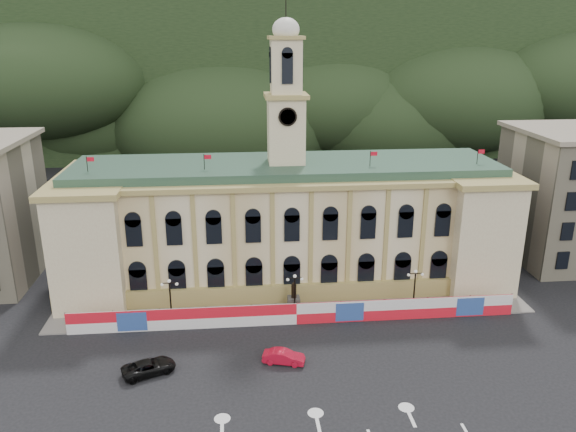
{
  "coord_description": "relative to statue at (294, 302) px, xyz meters",
  "views": [
    {
      "loc": [
        -6.1,
        -40.58,
        31.36
      ],
      "look_at": [
        -0.68,
        18.0,
        11.8
      ],
      "focal_mm": 35.0,
      "sensor_mm": 36.0,
      "label": 1
    }
  ],
  "objects": [
    {
      "name": "ground",
      "position": [
        0.0,
        -18.0,
        -1.19
      ],
      "size": [
        260.0,
        260.0,
        0.0
      ],
      "primitive_type": "plane",
      "color": "black",
      "rests_on": "ground"
    },
    {
      "name": "hill_ridge",
      "position": [
        0.03,
        103.99,
        18.3
      ],
      "size": [
        230.0,
        80.0,
        64.0
      ],
      "color": "black",
      "rests_on": "ground"
    },
    {
      "name": "city_hall",
      "position": [
        0.0,
        9.63,
        6.66
      ],
      "size": [
        56.2,
        17.6,
        37.1
      ],
      "color": "beige",
      "rests_on": "ground"
    },
    {
      "name": "hoarding_fence",
      "position": [
        0.06,
        -2.93,
        0.06
      ],
      "size": [
        50.0,
        0.44,
        2.5
      ],
      "color": "red",
      "rests_on": "ground"
    },
    {
      "name": "pavement",
      "position": [
        0.0,
        -0.25,
        -1.11
      ],
      "size": [
        56.0,
        5.5,
        0.16
      ],
      "primitive_type": "cube",
      "color": "slate",
      "rests_on": "ground"
    },
    {
      "name": "statue",
      "position": [
        0.0,
        0.0,
        0.0
      ],
      "size": [
        1.4,
        1.4,
        3.72
      ],
      "color": "#595651",
      "rests_on": "ground"
    },
    {
      "name": "lamp_left",
      "position": [
        -14.0,
        -1.0,
        1.89
      ],
      "size": [
        1.96,
        0.44,
        5.15
      ],
      "color": "black",
      "rests_on": "ground"
    },
    {
      "name": "lamp_center",
      "position": [
        0.0,
        -1.0,
        1.89
      ],
      "size": [
        1.96,
        0.44,
        5.15
      ],
      "color": "black",
      "rests_on": "ground"
    },
    {
      "name": "lamp_right",
      "position": [
        14.0,
        -1.0,
        1.89
      ],
      "size": [
        1.96,
        0.44,
        5.15
      ],
      "color": "black",
      "rests_on": "ground"
    },
    {
      "name": "red_sedan",
      "position": [
        -2.09,
        -10.62,
        -0.5
      ],
      "size": [
        3.44,
        4.85,
        1.37
      ],
      "primitive_type": "imported",
      "rotation": [
        0.0,
        0.0,
        1.32
      ],
      "color": "red",
      "rests_on": "ground"
    },
    {
      "name": "black_suv",
      "position": [
        -15.11,
        -11.21,
        -0.48
      ],
      "size": [
        6.0,
        6.76,
        1.41
      ],
      "primitive_type": "imported",
      "rotation": [
        0.0,
        0.0,
        1.97
      ],
      "color": "black",
      "rests_on": "ground"
    }
  ]
}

